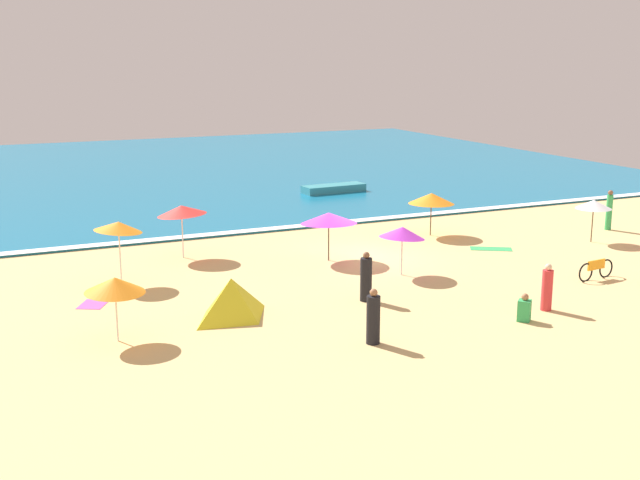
{
  "coord_description": "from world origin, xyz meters",
  "views": [
    {
      "loc": [
        -14.69,
        -28.42,
        8.15
      ],
      "look_at": [
        -1.54,
        0.41,
        0.8
      ],
      "focal_mm": 45.0,
      "sensor_mm": 36.0,
      "label": 1
    }
  ],
  "objects": [
    {
      "name": "small_boat_0",
      "position": [
        5.73,
        14.38,
        0.32
      ],
      "size": [
        3.89,
        1.45,
        0.45
      ],
      "color": "teal",
      "rests_on": "ocean_water"
    },
    {
      "name": "beachgoer_1",
      "position": [
        2.41,
        -8.74,
        0.73
      ],
      "size": [
        0.47,
        0.47,
        1.57
      ],
      "color": "red",
      "rests_on": "ground_plane"
    },
    {
      "name": "beach_umbrella_2",
      "position": [
        0.28,
        -3.05,
        1.65
      ],
      "size": [
        2.26,
        2.24,
        1.94
      ],
      "color": "silver",
      "rests_on": "ground_plane"
    },
    {
      "name": "beach_tent",
      "position": [
        -7.18,
        -5.23,
        0.65
      ],
      "size": [
        2.72,
        2.47,
        1.3
      ],
      "color": "yellow",
      "rests_on": "ground_plane"
    },
    {
      "name": "parked_bicycle",
      "position": [
        6.55,
        -6.56,
        0.38
      ],
      "size": [
        1.81,
        0.27,
        0.76
      ],
      "color": "black",
      "rests_on": "ground_plane"
    },
    {
      "name": "wave_breaker_foam",
      "position": [
        0.0,
        6.3,
        0.1
      ],
      "size": [
        57.0,
        0.7,
        0.01
      ],
      "primitive_type": "cube",
      "color": "white",
      "rests_on": "ocean_water"
    },
    {
      "name": "beach_towel_1",
      "position": [
        5.87,
        -1.06,
        0.01
      ],
      "size": [
        1.87,
        1.53,
        0.01
      ],
      "color": "green",
      "rests_on": "ground_plane"
    },
    {
      "name": "beachgoer_4",
      "position": [
        13.29,
        -0.16,
        0.92
      ],
      "size": [
        0.31,
        0.31,
        1.91
      ],
      "color": "green",
      "rests_on": "ground_plane"
    },
    {
      "name": "beach_umbrella_7",
      "position": [
        10.74,
        -1.81,
        1.7
      ],
      "size": [
        2.12,
        2.11,
        1.91
      ],
      "color": "#4C3823",
      "rests_on": "ground_plane"
    },
    {
      "name": "ocean_water",
      "position": [
        0.0,
        28.0,
        0.05
      ],
      "size": [
        60.0,
        44.0,
        0.1
      ],
      "primitive_type": "cube",
      "color": "#146B93",
      "rests_on": "ground_plane"
    },
    {
      "name": "beach_umbrella_3",
      "position": [
        -6.55,
        2.98,
        1.98
      ],
      "size": [
        2.79,
        2.79,
        2.25
      ],
      "color": "silver",
      "rests_on": "ground_plane"
    },
    {
      "name": "beach_umbrella_5",
      "position": [
        -9.61,
        0.17,
        2.12
      ],
      "size": [
        1.81,
        1.78,
        2.39
      ],
      "color": "silver",
      "rests_on": "ground_plane"
    },
    {
      "name": "beachgoer_3",
      "position": [
        -2.48,
        -5.4,
        0.79
      ],
      "size": [
        0.44,
        0.44,
        1.71
      ],
      "color": "black",
      "rests_on": "ground_plane"
    },
    {
      "name": "beach_umbrella_6",
      "position": [
        -1.31,
        0.07,
        1.75
      ],
      "size": [
        2.37,
        2.39,
        2.03
      ],
      "color": "#4C3823",
      "rests_on": "ground_plane"
    },
    {
      "name": "beachgoer_0",
      "position": [
        -4.21,
        -9.14,
        0.76
      ],
      "size": [
        0.55,
        0.55,
        1.65
      ],
      "color": "black",
      "rests_on": "ground_plane"
    },
    {
      "name": "beach_towel_0",
      "position": [
        -10.97,
        -1.99,
        0.01
      ],
      "size": [
        1.25,
        1.35,
        0.01
      ],
      "color": "#D84CA5",
      "rests_on": "ground_plane"
    },
    {
      "name": "beach_umbrella_0",
      "position": [
        -10.88,
        -5.87,
        1.7
      ],
      "size": [
        2.45,
        2.45,
        1.97
      ],
      "color": "silver",
      "rests_on": "ground_plane"
    },
    {
      "name": "beach_umbrella_4",
      "position": [
        4.93,
        2.31,
        1.73
      ],
      "size": [
        2.96,
        2.96,
        2.0
      ],
      "color": "#4C3823",
      "rests_on": "ground_plane"
    },
    {
      "name": "beachgoer_2",
      "position": [
        1.05,
        -9.33,
        0.39
      ],
      "size": [
        0.54,
        0.54,
        0.9
      ],
      "color": "green",
      "rests_on": "ground_plane"
    },
    {
      "name": "ground_plane",
      "position": [
        0.0,
        0.0,
        0.0
      ],
      "size": [
        60.0,
        60.0,
        0.0
      ],
      "primitive_type": "plane",
      "color": "#D8B775"
    }
  ]
}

